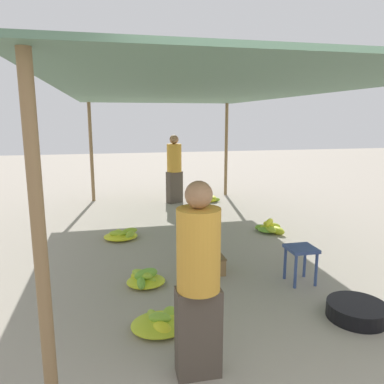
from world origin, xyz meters
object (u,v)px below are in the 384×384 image
object	(u,v)px
vendor_foreground	(198,279)
stool	(301,254)
basin_black	(357,311)
banana_pile_left_2	(161,323)
crate_near	(209,264)
banana_pile_right_1	(210,199)
banana_pile_left_0	(122,235)
banana_pile_right_0	(270,228)
shopper_walking_mid	(174,168)
banana_pile_left_1	(145,279)

from	to	relation	value
vendor_foreground	stool	size ratio (longest dim) A/B	3.42
vendor_foreground	basin_black	world-z (taller)	vendor_foreground
banana_pile_left_2	crate_near	bearing A→B (deg)	56.29
crate_near	stool	bearing A→B (deg)	-28.41
banana_pile_right_1	crate_near	bearing A→B (deg)	-105.68
banana_pile_left_0	banana_pile_left_2	size ratio (longest dim) A/B	1.07
stool	banana_pile_left_2	bearing A→B (deg)	-160.30
banana_pile_right_0	banana_pile_left_2	bearing A→B (deg)	-131.20
banana_pile_left_0	crate_near	distance (m)	1.97
stool	banana_pile_right_1	bearing A→B (deg)	88.49
basin_black	shopper_walking_mid	xyz separation A→B (m)	(-0.89, 5.62, 0.76)
banana_pile_left_0	banana_pile_left_1	xyz separation A→B (m)	(0.21, -1.87, 0.01)
stool	banana_pile_left_1	xyz separation A→B (m)	(-1.88, 0.34, -0.29)
banana_pile_left_1	banana_pile_right_1	xyz separation A→B (m)	(2.00, 4.28, -0.02)
banana_pile_left_0	banana_pile_right_0	xyz separation A→B (m)	(2.58, -0.21, 0.01)
basin_black	vendor_foreground	bearing A→B (deg)	-165.23
basin_black	banana_pile_left_1	bearing A→B (deg)	148.32
crate_near	shopper_walking_mid	xyz separation A→B (m)	(0.28, 4.17, 0.72)
basin_black	banana_pile_left_2	size ratio (longest dim) A/B	1.05
stool	banana_pile_right_0	bearing A→B (deg)	76.08
basin_black	banana_pile_right_0	world-z (taller)	banana_pile_right_0
banana_pile_left_0	banana_pile_left_2	world-z (taller)	banana_pile_left_2
vendor_foreground	shopper_walking_mid	bearing A→B (deg)	81.75
banana_pile_right_1	banana_pile_left_1	bearing A→B (deg)	-115.04
banana_pile_right_0	shopper_walking_mid	world-z (taller)	shopper_walking_mid
banana_pile_left_0	vendor_foreground	bearing A→B (deg)	-82.67
vendor_foreground	banana_pile_right_0	world-z (taller)	vendor_foreground
banana_pile_left_1	crate_near	world-z (taller)	crate_near
banana_pile_right_0	basin_black	bearing A→B (deg)	-96.83
vendor_foreground	banana_pile_left_1	xyz separation A→B (m)	(-0.25, 1.72, -0.73)
banana_pile_right_0	stool	bearing A→B (deg)	-103.92
vendor_foreground	stool	distance (m)	2.17
banana_pile_left_1	shopper_walking_mid	bearing A→B (deg)	75.48
banana_pile_left_1	shopper_walking_mid	xyz separation A→B (m)	(1.13, 4.37, 0.76)
banana_pile_left_1	banana_pile_left_0	bearing A→B (deg)	96.44
stool	banana_pile_right_0	world-z (taller)	stool
banana_pile_right_1	banana_pile_left_2	bearing A→B (deg)	-110.26
crate_near	basin_black	bearing A→B (deg)	-51.26
basin_black	banana_pile_left_2	distance (m)	1.99
basin_black	shopper_walking_mid	bearing A→B (deg)	99.00
stool	banana_pile_left_0	size ratio (longest dim) A/B	0.75
banana_pile_left_1	shopper_walking_mid	world-z (taller)	shopper_walking_mid
shopper_walking_mid	banana_pile_left_0	bearing A→B (deg)	-118.17
banana_pile_left_0	stool	bearing A→B (deg)	-46.65
banana_pile_right_0	banana_pile_right_1	bearing A→B (deg)	98.09
banana_pile_left_1	crate_near	xyz separation A→B (m)	(0.86, 0.21, 0.03)
vendor_foreground	banana_pile_left_2	distance (m)	1.06
stool	basin_black	world-z (taller)	stool
vendor_foreground	banana_pile_left_1	size ratio (longest dim) A/B	2.72
basin_black	banana_pile_left_0	distance (m)	3.83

